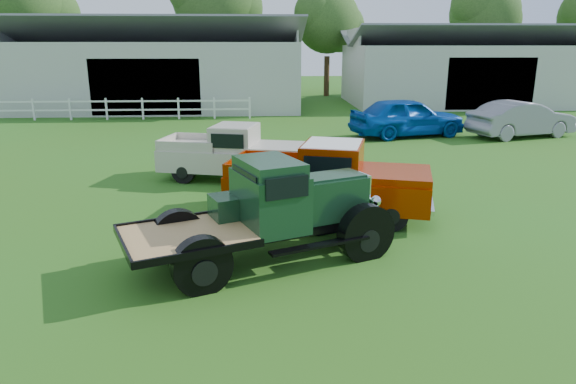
{
  "coord_description": "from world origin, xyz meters",
  "views": [
    {
      "loc": [
        -0.35,
        -9.34,
        4.11
      ],
      "look_at": [
        0.2,
        1.2,
        1.05
      ],
      "focal_mm": 32.0,
      "sensor_mm": 36.0,
      "label": 1
    }
  ],
  "objects_px": {
    "white_pickup": "(232,153)",
    "misc_car_blue": "(407,117)",
    "red_pickup": "(328,179)",
    "misc_car_grey": "(522,119)",
    "vintage_flatbed": "(265,211)"
  },
  "relations": [
    {
      "from": "vintage_flatbed",
      "to": "misc_car_blue",
      "type": "height_order",
      "value": "vintage_flatbed"
    },
    {
      "from": "vintage_flatbed",
      "to": "misc_car_grey",
      "type": "distance_m",
      "value": 17.78
    },
    {
      "from": "white_pickup",
      "to": "misc_car_grey",
      "type": "bearing_deg",
      "value": 42.55
    },
    {
      "from": "white_pickup",
      "to": "misc_car_blue",
      "type": "relative_size",
      "value": 0.88
    },
    {
      "from": "white_pickup",
      "to": "misc_car_grey",
      "type": "height_order",
      "value": "white_pickup"
    },
    {
      "from": "vintage_flatbed",
      "to": "misc_car_grey",
      "type": "xyz_separation_m",
      "value": [
        11.78,
        13.32,
        -0.2
      ]
    },
    {
      "from": "red_pickup",
      "to": "white_pickup",
      "type": "relative_size",
      "value": 1.1
    },
    {
      "from": "vintage_flatbed",
      "to": "red_pickup",
      "type": "distance_m",
      "value": 3.12
    },
    {
      "from": "vintage_flatbed",
      "to": "red_pickup",
      "type": "bearing_deg",
      "value": 36.83
    },
    {
      "from": "misc_car_blue",
      "to": "red_pickup",
      "type": "bearing_deg",
      "value": 141.39
    },
    {
      "from": "white_pickup",
      "to": "misc_car_grey",
      "type": "distance_m",
      "value": 14.52
    },
    {
      "from": "misc_car_blue",
      "to": "misc_car_grey",
      "type": "distance_m",
      "value": 5.17
    },
    {
      "from": "misc_car_grey",
      "to": "vintage_flatbed",
      "type": "bearing_deg",
      "value": 122.1
    },
    {
      "from": "white_pickup",
      "to": "misc_car_grey",
      "type": "xyz_separation_m",
      "value": [
        12.73,
        6.98,
        -0.03
      ]
    },
    {
      "from": "red_pickup",
      "to": "misc_car_grey",
      "type": "height_order",
      "value": "red_pickup"
    }
  ]
}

